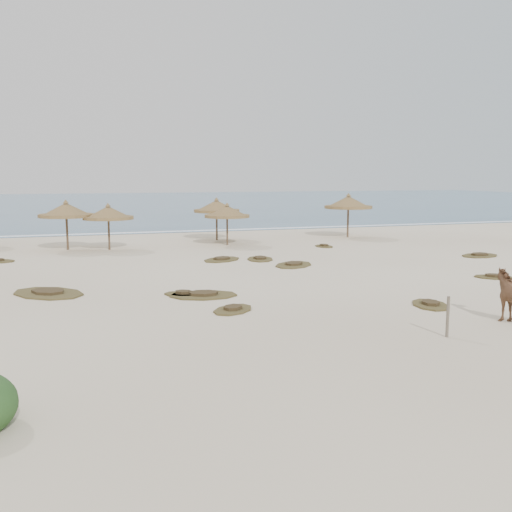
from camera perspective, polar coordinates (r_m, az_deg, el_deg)
The scene contains 20 objects.
ground at distance 19.88m, azimuth 2.91°, elevation -4.65°, with size 160.00×160.00×0.00m, color beige.
ocean at distance 93.49m, azimuth -13.57°, elevation 5.19°, with size 200.00×100.00×0.01m, color #265073.
foam_line at distance 44.88m, azimuth -8.87°, elevation 2.41°, with size 70.00×0.60×0.01m, color white.
palapa_1 at distance 35.23m, azimuth -18.46°, elevation 4.31°, with size 3.59×3.59×2.97m.
palapa_2 at distance 34.58m, azimuth -14.56°, elevation 4.14°, with size 3.14×3.14×2.77m.
palapa_3 at distance 35.80m, azimuth -2.91°, elevation 4.40°, with size 3.34×3.34×2.68m.
palapa_4 at distance 38.74m, azimuth -3.97°, elevation 4.92°, with size 3.43×3.43×2.90m.
palapa_5 at distance 40.82m, azimuth 9.22°, elevation 5.26°, with size 4.07×4.07×3.13m.
fence_post_near at distance 16.40m, azimuth 18.62°, elevation -5.78°, with size 0.09×0.09×1.13m, color #665C4C.
scrub_1 at distance 22.55m, azimuth -20.07°, elevation -3.47°, with size 3.53×3.60×0.16m.
scrub_2 at distance 21.20m, azimuth -7.26°, elevation -3.75°, with size 1.74×1.53×0.16m.
scrub_3 at distance 27.88m, azimuth 3.78°, elevation -0.85°, with size 2.87×2.91×0.16m.
scrub_4 at distance 26.54m, azimuth 22.70°, elevation -1.92°, with size 1.96×1.82×0.16m.
scrub_5 at distance 33.35m, azimuth 21.47°, elevation 0.08°, with size 2.70×2.15×0.16m.
scrub_7 at distance 29.74m, azimuth 0.41°, elevation -0.27°, with size 1.80×2.33×0.16m.
scrub_9 at distance 20.94m, azimuth -5.27°, elevation -3.87°, with size 2.75×2.05×0.16m.
scrub_10 at distance 35.33m, azimuth 6.82°, elevation 1.00°, with size 1.06×1.56×0.16m.
scrub_11 at distance 18.66m, azimuth -2.32°, elevation -5.33°, with size 1.97×1.95×0.16m.
scrub_12 at distance 20.21m, azimuth 17.03°, elevation -4.64°, with size 1.62×2.03×0.16m.
scrub_13 at distance 29.60m, azimuth -3.44°, elevation -0.33°, with size 2.75×2.62×0.16m.
Camera 1 is at (-6.86, -18.13, 4.38)m, focal length 40.00 mm.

